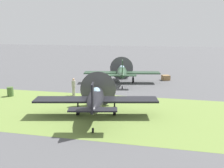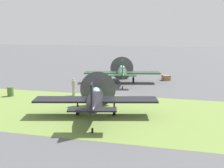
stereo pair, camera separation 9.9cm
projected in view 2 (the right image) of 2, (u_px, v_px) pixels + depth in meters
The scene contains 8 objects.
ground_plane at pixel (116, 88), 29.66m from camera, with size 160.00×160.00×0.00m, color #515154.
grass_verge at pixel (90, 111), 21.02m from camera, with size 120.00×11.00×0.01m, color olive.
airplane_lead at pixel (122, 72), 31.91m from camera, with size 9.27×7.41×3.28m.
airplane_wingman at pixel (95, 99), 19.45m from camera, with size 9.24×7.39×3.27m.
ground_crew_chief at pixel (74, 86), 25.86m from camera, with size 0.38×0.59×1.73m.
ground_crew_mechanic at pixel (129, 68), 38.89m from camera, with size 0.38×0.59×1.73m.
fuel_drum at pixel (10, 92), 25.75m from camera, with size 0.60×0.60×0.90m, color #476633.
supply_crate at pixel (166, 78), 34.00m from camera, with size 0.90×0.90×0.64m, color olive.
Camera 2 is at (6.43, -28.27, 6.29)m, focal length 42.54 mm.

